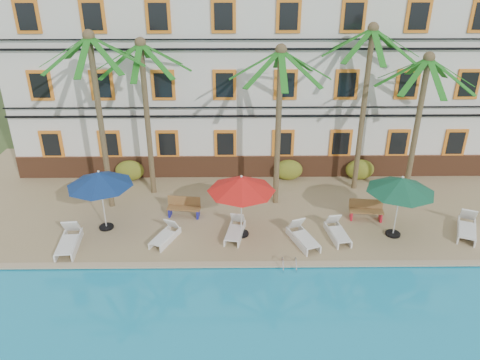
{
  "coord_description": "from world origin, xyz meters",
  "views": [
    {
      "loc": [
        -0.99,
        -15.64,
        11.25
      ],
      "look_at": [
        -0.78,
        3.0,
        2.0
      ],
      "focal_mm": 35.0,
      "sensor_mm": 36.0,
      "label": 1
    }
  ],
  "objects_px": {
    "palm_c": "(279,105)",
    "lounger_c": "(235,230)",
    "palm_b": "(145,97)",
    "palm_d": "(366,88)",
    "lounger_b": "(165,235)",
    "bench_left": "(184,207)",
    "lounger_e": "(337,231)",
    "pool_ladder": "(289,266)",
    "lounger_f": "(467,227)",
    "bench_right": "(366,210)",
    "lounger_a": "(69,241)",
    "umbrella_blue": "(99,179)",
    "lounger_d": "(303,236)",
    "palm_e": "(420,109)",
    "umbrella_red": "(241,184)",
    "umbrella_green": "(401,185)",
    "palm_a": "(97,100)"
  },
  "relations": [
    {
      "from": "bench_right",
      "to": "lounger_c",
      "type": "bearing_deg",
      "value": -167.36
    },
    {
      "from": "palm_b",
      "to": "lounger_d",
      "type": "relative_size",
      "value": 3.79
    },
    {
      "from": "palm_c",
      "to": "pool_ladder",
      "type": "height_order",
      "value": "palm_c"
    },
    {
      "from": "palm_d",
      "to": "bench_left",
      "type": "relative_size",
      "value": 5.27
    },
    {
      "from": "lounger_a",
      "to": "pool_ladder",
      "type": "distance_m",
      "value": 8.97
    },
    {
      "from": "lounger_e",
      "to": "pool_ladder",
      "type": "relative_size",
      "value": 2.49
    },
    {
      "from": "palm_d",
      "to": "lounger_d",
      "type": "bearing_deg",
      "value": -123.76
    },
    {
      "from": "palm_d",
      "to": "lounger_a",
      "type": "bearing_deg",
      "value": -158.03
    },
    {
      "from": "lounger_b",
      "to": "bench_left",
      "type": "bearing_deg",
      "value": 73.64
    },
    {
      "from": "umbrella_green",
      "to": "lounger_c",
      "type": "xyz_separation_m",
      "value": [
        -6.75,
        0.03,
        -2.12
      ]
    },
    {
      "from": "palm_c",
      "to": "umbrella_red",
      "type": "xyz_separation_m",
      "value": [
        -1.68,
        -2.85,
        -2.42
      ]
    },
    {
      "from": "palm_e",
      "to": "bench_left",
      "type": "xyz_separation_m",
      "value": [
        -10.55,
        -1.36,
        -4.16
      ]
    },
    {
      "from": "lounger_f",
      "to": "palm_d",
      "type": "bearing_deg",
      "value": 131.45
    },
    {
      "from": "lounger_a",
      "to": "bench_left",
      "type": "distance_m",
      "value": 5.13
    },
    {
      "from": "palm_c",
      "to": "lounger_f",
      "type": "distance_m",
      "value": 9.62
    },
    {
      "from": "lounger_d",
      "to": "bench_right",
      "type": "relative_size",
      "value": 1.29
    },
    {
      "from": "umbrella_green",
      "to": "pool_ladder",
      "type": "height_order",
      "value": "umbrella_green"
    },
    {
      "from": "palm_c",
      "to": "bench_right",
      "type": "xyz_separation_m",
      "value": [
        3.96,
        -1.59,
        -4.37
      ]
    },
    {
      "from": "bench_left",
      "to": "bench_right",
      "type": "relative_size",
      "value": 1.0
    },
    {
      "from": "palm_a",
      "to": "lounger_d",
      "type": "height_order",
      "value": "palm_a"
    },
    {
      "from": "lounger_e",
      "to": "pool_ladder",
      "type": "distance_m",
      "value": 3.05
    },
    {
      "from": "lounger_d",
      "to": "bench_right",
      "type": "xyz_separation_m",
      "value": [
        3.11,
        1.88,
        0.18
      ]
    },
    {
      "from": "bench_right",
      "to": "bench_left",
      "type": "bearing_deg",
      "value": 177.48
    },
    {
      "from": "palm_d",
      "to": "pool_ladder",
      "type": "distance_m",
      "value": 9.31
    },
    {
      "from": "umbrella_blue",
      "to": "lounger_c",
      "type": "relative_size",
      "value": 1.5
    },
    {
      "from": "umbrella_red",
      "to": "lounger_d",
      "type": "bearing_deg",
      "value": -13.57
    },
    {
      "from": "palm_b",
      "to": "lounger_f",
      "type": "distance_m",
      "value": 15.27
    },
    {
      "from": "lounger_a",
      "to": "lounger_f",
      "type": "height_order",
      "value": "lounger_a"
    },
    {
      "from": "lounger_f",
      "to": "pool_ladder",
      "type": "xyz_separation_m",
      "value": [
        -7.86,
        -2.24,
        -0.3
      ]
    },
    {
      "from": "umbrella_red",
      "to": "palm_b",
      "type": "bearing_deg",
      "value": 137.64
    },
    {
      "from": "lounger_f",
      "to": "umbrella_blue",
      "type": "bearing_deg",
      "value": 177.7
    },
    {
      "from": "palm_c",
      "to": "lounger_c",
      "type": "height_order",
      "value": "palm_c"
    },
    {
      "from": "palm_e",
      "to": "umbrella_blue",
      "type": "bearing_deg",
      "value": -170.26
    },
    {
      "from": "bench_left",
      "to": "bench_right",
      "type": "xyz_separation_m",
      "value": [
        8.22,
        -0.36,
        0.0
      ]
    },
    {
      "from": "palm_c",
      "to": "bench_left",
      "type": "height_order",
      "value": "palm_c"
    },
    {
      "from": "palm_c",
      "to": "lounger_b",
      "type": "xyz_separation_m",
      "value": [
        -4.86,
        -3.26,
        -4.58
      ]
    },
    {
      "from": "umbrella_blue",
      "to": "lounger_e",
      "type": "xyz_separation_m",
      "value": [
        9.97,
        -0.83,
        -2.11
      ]
    },
    {
      "from": "palm_c",
      "to": "lounger_c",
      "type": "xyz_separation_m",
      "value": [
        -1.94,
        -2.91,
        -4.57
      ]
    },
    {
      "from": "palm_c",
      "to": "pool_ladder",
      "type": "relative_size",
      "value": 10.06
    },
    {
      "from": "lounger_e",
      "to": "lounger_b",
      "type": "bearing_deg",
      "value": -178.53
    },
    {
      "from": "palm_d",
      "to": "bench_right",
      "type": "xyz_separation_m",
      "value": [
        -0.19,
        -3.05,
        -4.75
      ]
    },
    {
      "from": "palm_b",
      "to": "palm_d",
      "type": "height_order",
      "value": "palm_d"
    },
    {
      "from": "palm_e",
      "to": "umbrella_red",
      "type": "distance_m",
      "value": 8.79
    },
    {
      "from": "bench_left",
      "to": "lounger_d",
      "type": "bearing_deg",
      "value": -23.62
    },
    {
      "from": "palm_e",
      "to": "lounger_c",
      "type": "relative_size",
      "value": 3.82
    },
    {
      "from": "palm_d",
      "to": "umbrella_blue",
      "type": "xyz_separation_m",
      "value": [
        -11.74,
        -3.71,
        -2.83
      ]
    },
    {
      "from": "umbrella_green",
      "to": "bench_left",
      "type": "distance_m",
      "value": 9.43
    },
    {
      "from": "lounger_b",
      "to": "lounger_f",
      "type": "distance_m",
      "value": 12.85
    },
    {
      "from": "lounger_e",
      "to": "bench_right",
      "type": "bearing_deg",
      "value": 43.23
    },
    {
      "from": "lounger_b",
      "to": "lounger_f",
      "type": "xyz_separation_m",
      "value": [
        12.84,
        0.39,
        0.05
      ]
    }
  ]
}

